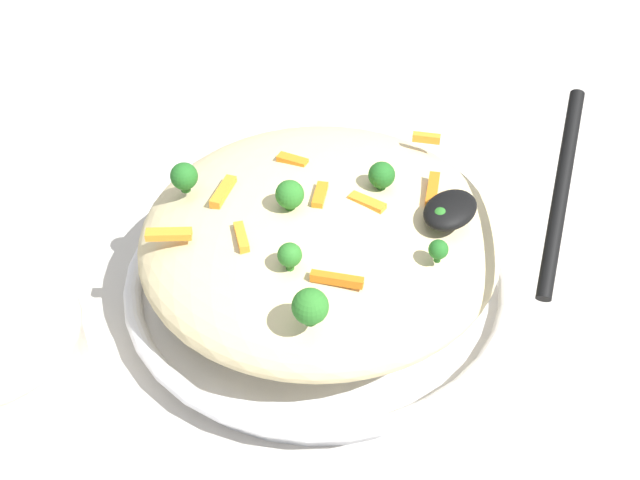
{
  "coord_description": "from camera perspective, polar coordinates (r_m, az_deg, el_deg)",
  "views": [
    {
      "loc": [
        -0.44,
        -0.33,
        0.57
      ],
      "look_at": [
        0.0,
        0.0,
        0.07
      ],
      "focal_mm": 46.25,
      "sensor_mm": 36.0,
      "label": 1
    }
  ],
  "objects": [
    {
      "name": "serving_spoon",
      "position": [
        0.68,
        11.84,
        2.55
      ],
      "size": [
        0.16,
        0.13,
        0.09
      ],
      "color": "black",
      "rests_on": "pasta_mound"
    },
    {
      "name": "carrot_piece_5",
      "position": [
        0.64,
        1.17,
        -2.74
      ],
      "size": [
        0.02,
        0.04,
        0.01
      ],
      "primitive_type": "cube",
      "rotation": [
        0.0,
        0.0,
        2.0
      ],
      "color": "orange",
      "rests_on": "pasta_mound"
    },
    {
      "name": "carrot_piece_3",
      "position": [
        0.7,
        -0.03,
        3.14
      ],
      "size": [
        0.03,
        0.02,
        0.01
      ],
      "primitive_type": "cube",
      "rotation": [
        0.0,
        0.0,
        0.48
      ],
      "color": "orange",
      "rests_on": "pasta_mound"
    },
    {
      "name": "carrot_piece_0",
      "position": [
        0.79,
        7.37,
        7.02
      ],
      "size": [
        0.02,
        0.03,
        0.01
      ],
      "primitive_type": "cube",
      "rotation": [
        0.0,
        0.0,
        2.03
      ],
      "color": "orange",
      "rests_on": "pasta_mound"
    },
    {
      "name": "broccoli_floret_4",
      "position": [
        0.69,
        -2.11,
        3.14
      ],
      "size": [
        0.02,
        0.02,
        0.03
      ],
      "color": "#296820",
      "rests_on": "pasta_mound"
    },
    {
      "name": "ground_plane",
      "position": [
        0.79,
        0.0,
        -4.03
      ],
      "size": [
        2.4,
        2.4,
        0.0
      ],
      "primitive_type": "plane",
      "color": "beige"
    },
    {
      "name": "carrot_piece_1",
      "position": [
        0.72,
        -6.71,
        3.33
      ],
      "size": [
        0.04,
        0.02,
        0.01
      ],
      "primitive_type": "cube",
      "rotation": [
        0.0,
        0.0,
        0.35
      ],
      "color": "orange",
      "rests_on": "pasta_mound"
    },
    {
      "name": "carrot_piece_8",
      "position": [
        0.69,
        -10.42,
        0.4
      ],
      "size": [
        0.03,
        0.04,
        0.01
      ],
      "primitive_type": "cube",
      "rotation": [
        0.0,
        0.0,
        5.4
      ],
      "color": "orange",
      "rests_on": "pasta_mound"
    },
    {
      "name": "carrot_piece_2",
      "position": [
        0.68,
        -5.45,
        0.18
      ],
      "size": [
        0.03,
        0.03,
        0.01
      ],
      "primitive_type": "cube",
      "rotation": [
        0.0,
        0.0,
        4.03
      ],
      "color": "orange",
      "rests_on": "pasta_mound"
    },
    {
      "name": "carrot_piece_7",
      "position": [
        0.7,
        3.28,
        2.59
      ],
      "size": [
        0.01,
        0.03,
        0.01
      ],
      "primitive_type": "cube",
      "rotation": [
        0.0,
        0.0,
        4.77
      ],
      "color": "orange",
      "rests_on": "pasta_mound"
    },
    {
      "name": "broccoli_floret_2",
      "position": [
        0.64,
        -2.11,
        -1.07
      ],
      "size": [
        0.02,
        0.02,
        0.03
      ],
      "color": "#296820",
      "rests_on": "pasta_mound"
    },
    {
      "name": "broccoli_floret_0",
      "position": [
        0.6,
        -0.68,
        -4.64
      ],
      "size": [
        0.03,
        0.03,
        0.03
      ],
      "color": "#296820",
      "rests_on": "pasta_mound"
    },
    {
      "name": "carrot_piece_6",
      "position": [
        0.73,
        7.79,
        3.46
      ],
      "size": [
        0.04,
        0.03,
        0.01
      ],
      "primitive_type": "cube",
      "rotation": [
        0.0,
        0.0,
        3.6
      ],
      "color": "orange",
      "rests_on": "pasta_mound"
    },
    {
      "name": "serving_bowl",
      "position": [
        0.78,
        0.0,
        -2.99
      ],
      "size": [
        0.36,
        0.36,
        0.04
      ],
      "color": "silver",
      "rests_on": "ground_plane"
    },
    {
      "name": "carrot_piece_4",
      "position": [
        0.75,
        -1.92,
        5.5
      ],
      "size": [
        0.02,
        0.03,
        0.01
      ],
      "primitive_type": "cube",
      "rotation": [
        0.0,
        0.0,
        4.92
      ],
      "color": "orange",
      "rests_on": "pasta_mound"
    },
    {
      "name": "broccoli_floret_3",
      "position": [
        0.69,
        8.34,
        1.56
      ],
      "size": [
        0.02,
        0.02,
        0.02
      ],
      "color": "#296820",
      "rests_on": "pasta_mound"
    },
    {
      "name": "pasta_mound",
      "position": [
        0.74,
        0.0,
        0.22
      ],
      "size": [
        0.32,
        0.32,
        0.09
      ],
      "primitive_type": "ellipsoid",
      "color": "beige",
      "rests_on": "serving_bowl"
    },
    {
      "name": "broccoli_floret_1",
      "position": [
        0.71,
        4.29,
        4.48
      ],
      "size": [
        0.02,
        0.02,
        0.03
      ],
      "color": "#205B1C",
      "rests_on": "pasta_mound"
    },
    {
      "name": "broccoli_floret_6",
      "position": [
        0.73,
        -9.38,
        4.35
      ],
      "size": [
        0.02,
        0.02,
        0.03
      ],
      "color": "#205B1C",
      "rests_on": "pasta_mound"
    },
    {
      "name": "broccoli_floret_5",
      "position": [
        0.66,
        8.31,
        -0.56
      ],
      "size": [
        0.02,
        0.02,
        0.02
      ],
      "color": "#205B1C",
      "rests_on": "pasta_mound"
    }
  ]
}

